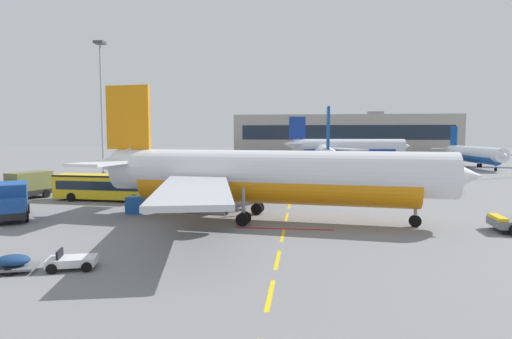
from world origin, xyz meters
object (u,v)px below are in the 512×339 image
object	(u,v)px
airliner_far_right	(347,147)
apron_light_mast_near	(101,92)
apron_shuttle_bus	(106,185)
catering_truck	(24,185)
ground_power_truck	(12,200)
airliner_foreground	(267,176)
airliner_far_center	(473,154)
uld_cargo_container	(136,205)
baggage_train	(13,263)
airliner_mid_left	(325,159)
fuel_service_truck	(434,180)

from	to	relation	value
airliner_far_right	apron_light_mast_near	bearing A→B (deg)	-138.76
airliner_far_right	apron_shuttle_bus	xyz separation A→B (m)	(-34.06, -72.35, -2.26)
catering_truck	ground_power_truck	world-z (taller)	same
apron_shuttle_bus	ground_power_truck	size ratio (longest dim) A/B	1.70
airliner_foreground	airliner_far_center	xyz separation A→B (m)	(41.55, 64.10, -0.84)
catering_truck	apron_light_mast_near	xyz separation A→B (m)	(-4.82, 29.53, 13.67)
airliner_foreground	ground_power_truck	size ratio (longest dim) A/B	4.87
ground_power_truck	uld_cargo_container	bearing A→B (deg)	20.43
airliner_far_right	baggage_train	xyz separation A→B (m)	(-27.46, -97.02, -3.49)
catering_truck	uld_cargo_container	distance (m)	17.91
airliner_far_center	uld_cargo_container	xyz separation A→B (m)	(-54.37, -62.24, -2.31)
catering_truck	ground_power_truck	xyz separation A→B (m)	(6.38, -10.65, 0.00)
airliner_foreground	uld_cargo_container	xyz separation A→B (m)	(-12.82, 1.86, -3.15)
airliner_far_right	ground_power_truck	bearing A→B (deg)	-114.44
airliner_mid_left	ground_power_truck	xyz separation A→B (m)	(-29.64, -33.72, -1.97)
airliner_mid_left	ground_power_truck	size ratio (longest dim) A/B	4.44
apron_shuttle_bus	catering_truck	xyz separation A→B (m)	(-10.10, -0.12, -0.10)
airliner_mid_left	catering_truck	distance (m)	42.82
fuel_service_truck	baggage_train	world-z (taller)	fuel_service_truck
catering_truck	fuel_service_truck	size ratio (longest dim) A/B	1.00
apron_shuttle_bus	catering_truck	bearing A→B (deg)	-179.33
airliner_far_center	apron_light_mast_near	xyz separation A→B (m)	(-75.70, -25.84, 12.21)
airliner_foreground	airliner_far_right	bearing A→B (deg)	79.65
apron_shuttle_bus	fuel_service_truck	distance (m)	41.15
airliner_far_center	airliner_far_right	size ratio (longest dim) A/B	0.77
airliner_far_right	fuel_service_truck	size ratio (longest dim) A/B	4.78
airliner_far_center	baggage_train	distance (m)	96.59
fuel_service_truck	apron_shuttle_bus	bearing A→B (deg)	-163.62
apron_shuttle_bus	ground_power_truck	world-z (taller)	ground_power_truck
airliner_far_center	catering_truck	world-z (taller)	airliner_far_center
baggage_train	apron_light_mast_near	world-z (taller)	apron_light_mast_near
airliner_far_right	apron_light_mast_near	size ratio (longest dim) A/B	1.44
fuel_service_truck	ground_power_truck	world-z (taller)	same
apron_shuttle_bus	fuel_service_truck	world-z (taller)	fuel_service_truck
airliner_mid_left	ground_power_truck	world-z (taller)	airliner_mid_left
airliner_foreground	airliner_mid_left	xyz separation A→B (m)	(6.69, 31.81, -0.34)
baggage_train	uld_cargo_container	bearing A→B (deg)	90.59
airliner_foreground	airliner_far_right	xyz separation A→B (m)	(14.83, 81.20, 0.06)
uld_cargo_container	airliner_mid_left	bearing A→B (deg)	56.92
airliner_foreground	uld_cargo_container	world-z (taller)	airliner_foreground
airliner_mid_left	apron_light_mast_near	distance (m)	42.97
airliner_foreground	fuel_service_truck	bearing A→B (deg)	45.29
airliner_far_center	catering_truck	xyz separation A→B (m)	(-70.88, -55.36, -1.46)
airliner_far_center	ground_power_truck	bearing A→B (deg)	-134.34
airliner_far_center	ground_power_truck	world-z (taller)	airliner_far_center
fuel_service_truck	ground_power_truck	size ratio (longest dim) A/B	1.03
airliner_mid_left	catering_truck	size ratio (longest dim) A/B	4.29
airliner_far_center	fuel_service_truck	bearing A→B (deg)	-116.02
airliner_far_center	apron_shuttle_bus	distance (m)	82.15
airliner_mid_left	apron_shuttle_bus	size ratio (longest dim) A/B	2.61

